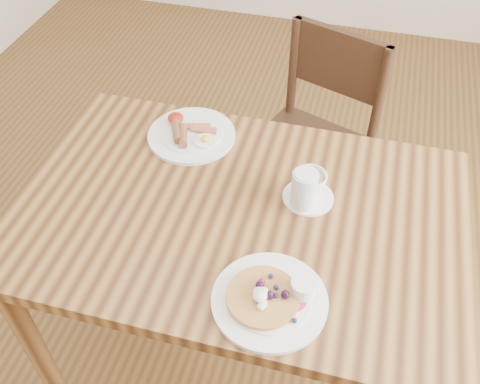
{
  "coord_description": "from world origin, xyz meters",
  "views": [
    {
      "loc": [
        0.25,
        -0.94,
        1.81
      ],
      "look_at": [
        0.0,
        0.0,
        0.82
      ],
      "focal_mm": 40.0,
      "sensor_mm": 36.0,
      "label": 1
    }
  ],
  "objects_px": {
    "breakfast_plate": "(190,134)",
    "teacup_saucer": "(309,188)",
    "chair_far": "(313,138)",
    "water_glass": "(304,190)",
    "dining_table": "(240,234)",
    "pancake_plate": "(271,298)"
  },
  "relations": [
    {
      "from": "chair_far",
      "to": "breakfast_plate",
      "type": "xyz_separation_m",
      "value": [
        -0.34,
        -0.4,
        0.27
      ]
    },
    {
      "from": "pancake_plate",
      "to": "dining_table",
      "type": "bearing_deg",
      "value": 119.06
    },
    {
      "from": "dining_table",
      "to": "breakfast_plate",
      "type": "bearing_deg",
      "value": 131.38
    },
    {
      "from": "dining_table",
      "to": "water_glass",
      "type": "xyz_separation_m",
      "value": [
        0.16,
        0.06,
        0.16
      ]
    },
    {
      "from": "breakfast_plate",
      "to": "teacup_saucer",
      "type": "distance_m",
      "value": 0.43
    },
    {
      "from": "chair_far",
      "to": "pancake_plate",
      "type": "height_order",
      "value": "chair_far"
    },
    {
      "from": "water_glass",
      "to": "teacup_saucer",
      "type": "bearing_deg",
      "value": 72.14
    },
    {
      "from": "dining_table",
      "to": "breakfast_plate",
      "type": "height_order",
      "value": "breakfast_plate"
    },
    {
      "from": "chair_far",
      "to": "water_glass",
      "type": "distance_m",
      "value": 0.68
    },
    {
      "from": "chair_far",
      "to": "teacup_saucer",
      "type": "height_order",
      "value": "chair_far"
    },
    {
      "from": "chair_far",
      "to": "water_glass",
      "type": "bearing_deg",
      "value": 114.19
    },
    {
      "from": "breakfast_plate",
      "to": "water_glass",
      "type": "bearing_deg",
      "value": -27.28
    },
    {
      "from": "breakfast_plate",
      "to": "chair_far",
      "type": "bearing_deg",
      "value": 49.67
    },
    {
      "from": "dining_table",
      "to": "pancake_plate",
      "type": "bearing_deg",
      "value": -60.94
    },
    {
      "from": "breakfast_plate",
      "to": "teacup_saucer",
      "type": "xyz_separation_m",
      "value": [
        0.4,
        -0.17,
        0.03
      ]
    },
    {
      "from": "pancake_plate",
      "to": "teacup_saucer",
      "type": "bearing_deg",
      "value": 85.83
    },
    {
      "from": "breakfast_plate",
      "to": "teacup_saucer",
      "type": "relative_size",
      "value": 1.93
    },
    {
      "from": "teacup_saucer",
      "to": "pancake_plate",
      "type": "bearing_deg",
      "value": -94.17
    },
    {
      "from": "chair_far",
      "to": "teacup_saucer",
      "type": "xyz_separation_m",
      "value": [
        0.05,
        -0.57,
        0.3
      ]
    },
    {
      "from": "breakfast_plate",
      "to": "teacup_saucer",
      "type": "bearing_deg",
      "value": -22.96
    },
    {
      "from": "teacup_saucer",
      "to": "water_glass",
      "type": "height_order",
      "value": "water_glass"
    },
    {
      "from": "pancake_plate",
      "to": "teacup_saucer",
      "type": "height_order",
      "value": "teacup_saucer"
    }
  ]
}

